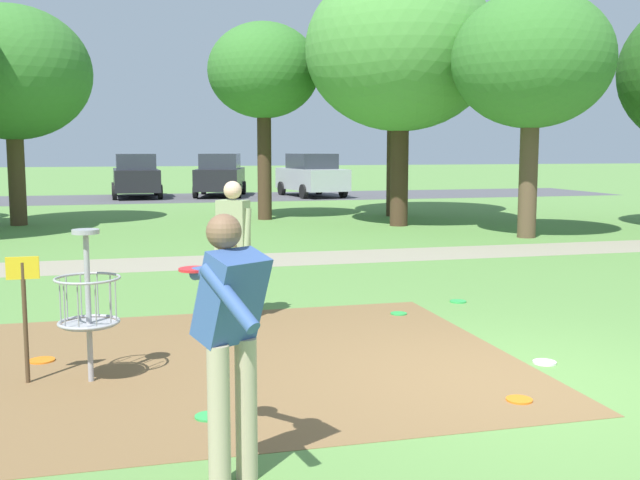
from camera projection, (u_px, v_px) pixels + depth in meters
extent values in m
plane|color=#5B8942|center=(517.00, 381.00, 6.81)|extent=(160.00, 160.00, 0.00)
cube|color=brown|center=(246.00, 361.00, 7.44)|extent=(5.31, 4.56, 0.01)
cylinder|color=#9E9EA3|center=(88.00, 309.00, 6.72)|extent=(0.05, 0.05, 1.35)
cylinder|color=#9E9EA3|center=(85.00, 232.00, 6.64)|extent=(0.24, 0.24, 0.04)
torus|color=#9E9EA3|center=(87.00, 278.00, 6.69)|extent=(0.58, 0.58, 0.02)
torus|color=#9E9EA3|center=(89.00, 322.00, 6.74)|extent=(0.55, 0.55, 0.03)
cylinder|color=#9E9EA3|center=(89.00, 324.00, 6.74)|extent=(0.48, 0.48, 0.02)
cylinder|color=gray|center=(116.00, 299.00, 6.77)|extent=(0.01, 0.01, 0.40)
cylinder|color=gray|center=(111.00, 296.00, 6.90)|extent=(0.01, 0.01, 0.40)
cylinder|color=gray|center=(98.00, 295.00, 6.95)|extent=(0.01, 0.01, 0.40)
cylinder|color=gray|center=(81.00, 296.00, 6.91)|extent=(0.01, 0.01, 0.40)
cylinder|color=gray|center=(67.00, 298.00, 6.80)|extent=(0.01, 0.01, 0.40)
cylinder|color=gray|center=(60.00, 302.00, 6.65)|extent=(0.01, 0.01, 0.40)
cylinder|color=gray|center=(64.00, 305.00, 6.53)|extent=(0.01, 0.01, 0.40)
cylinder|color=gray|center=(78.00, 306.00, 6.48)|extent=(0.01, 0.01, 0.40)
cylinder|color=gray|center=(96.00, 305.00, 6.51)|extent=(0.01, 0.01, 0.40)
cylinder|color=gray|center=(110.00, 302.00, 6.63)|extent=(0.01, 0.01, 0.40)
cylinder|color=#4C3823|center=(25.00, 323.00, 6.70)|extent=(0.04, 0.04, 1.10)
cube|color=gold|center=(23.00, 268.00, 6.64)|extent=(0.28, 0.03, 0.20)
cylinder|color=tan|center=(219.00, 418.00, 4.60)|extent=(0.14, 0.14, 0.92)
cylinder|color=tan|center=(246.00, 409.00, 4.76)|extent=(0.14, 0.14, 0.92)
cube|color=#385693|center=(231.00, 297.00, 4.59)|extent=(0.51, 0.51, 0.60)
sphere|color=brown|center=(224.00, 232.00, 4.58)|extent=(0.22, 0.22, 0.22)
cylinder|color=#385693|center=(221.00, 270.00, 4.89)|extent=(0.39, 0.55, 0.21)
cylinder|color=red|center=(195.00, 269.00, 5.09)|extent=(0.22, 0.22, 0.02)
cylinder|color=#385693|center=(229.00, 297.00, 4.34)|extent=(0.33, 0.45, 0.37)
cylinder|color=#232328|center=(242.00, 284.00, 9.11)|extent=(0.14, 0.14, 0.92)
cylinder|color=#232328|center=(226.00, 283.00, 9.18)|extent=(0.14, 0.14, 0.92)
cube|color=#93A875|center=(233.00, 223.00, 9.05)|extent=(0.42, 0.39, 0.56)
sphere|color=beige|center=(233.00, 190.00, 9.01)|extent=(0.22, 0.22, 0.22)
cylinder|color=#93A875|center=(247.00, 231.00, 8.98)|extent=(0.17, 0.19, 0.55)
cylinder|color=#93A875|center=(218.00, 230.00, 9.11)|extent=(0.17, 0.19, 0.55)
cylinder|color=#E53D99|center=(227.00, 244.00, 8.92)|extent=(0.22, 0.22, 0.02)
cylinder|color=green|center=(458.00, 301.00, 10.29)|extent=(0.23, 0.23, 0.02)
cylinder|color=orange|center=(42.00, 360.00, 7.44)|extent=(0.25, 0.25, 0.02)
cylinder|color=white|center=(545.00, 362.00, 7.37)|extent=(0.23, 0.23, 0.02)
cylinder|color=orange|center=(519.00, 400.00, 6.28)|extent=(0.22, 0.22, 0.02)
cylinder|color=green|center=(399.00, 314.00, 9.53)|extent=(0.21, 0.21, 0.02)
cylinder|color=green|center=(209.00, 417.00, 5.89)|extent=(0.23, 0.23, 0.02)
cylinder|color=brown|center=(528.00, 179.00, 17.51)|extent=(0.43, 0.43, 2.73)
ellipsoid|color=#38752D|center=(532.00, 59.00, 17.17)|extent=(3.69, 3.69, 3.13)
cylinder|color=#4C3823|center=(17.00, 179.00, 20.29)|extent=(0.45, 0.45, 2.52)
ellipsoid|color=#38752D|center=(12.00, 73.00, 19.94)|extent=(4.18, 4.18, 3.56)
cylinder|color=#422D1E|center=(264.00, 167.00, 21.90)|extent=(0.41, 0.41, 3.10)
ellipsoid|color=#38752D|center=(264.00, 70.00, 21.56)|extent=(3.22, 3.22, 2.73)
cylinder|color=#422D1E|center=(399.00, 174.00, 20.16)|extent=(0.48, 0.48, 2.78)
ellipsoid|color=#4C8E3D|center=(401.00, 49.00, 19.75)|extent=(5.06, 5.06, 4.30)
cylinder|color=#422D1E|center=(395.00, 164.00, 23.03)|extent=(0.49, 0.49, 3.19)
ellipsoid|color=#2D6623|center=(396.00, 47.00, 22.59)|extent=(5.16, 5.16, 4.38)
cube|color=#4C4C51|center=(210.00, 197.00, 31.76)|extent=(36.00, 6.00, 0.01)
cube|color=black|center=(136.00, 180.00, 31.59)|extent=(1.91, 4.24, 0.90)
cube|color=#2D333D|center=(135.00, 161.00, 31.49)|extent=(1.64, 2.22, 0.64)
cylinder|color=black|center=(114.00, 189.00, 32.64)|extent=(0.20, 0.60, 0.60)
cylinder|color=black|center=(156.00, 189.00, 33.13)|extent=(0.20, 0.60, 0.60)
cylinder|color=black|center=(115.00, 193.00, 30.16)|extent=(0.20, 0.60, 0.60)
cylinder|color=black|center=(160.00, 192.00, 30.65)|extent=(0.20, 0.60, 0.60)
cube|color=black|center=(220.00, 179.00, 32.44)|extent=(2.70, 4.50, 0.90)
cube|color=#2D333D|center=(220.00, 161.00, 32.34)|extent=(2.04, 2.49, 0.64)
cylinder|color=black|center=(204.00, 188.00, 33.76)|extent=(0.31, 0.63, 0.60)
cylinder|color=black|center=(244.00, 188.00, 33.80)|extent=(0.31, 0.63, 0.60)
cylinder|color=black|center=(195.00, 191.00, 31.18)|extent=(0.31, 0.63, 0.60)
cylinder|color=black|center=(239.00, 191.00, 31.22)|extent=(0.31, 0.63, 0.60)
cube|color=#B2B7BC|center=(312.00, 179.00, 32.35)|extent=(2.42, 4.43, 0.90)
cube|color=#2D333D|center=(312.00, 161.00, 32.26)|extent=(1.90, 2.40, 0.64)
cylinder|color=black|center=(282.00, 188.00, 33.24)|extent=(0.27, 0.62, 0.60)
cylinder|color=black|center=(319.00, 188.00, 33.95)|extent=(0.27, 0.62, 0.60)
cylinder|color=black|center=(304.00, 192.00, 30.87)|extent=(0.27, 0.62, 0.60)
cylinder|color=black|center=(343.00, 191.00, 31.57)|extent=(0.27, 0.62, 0.60)
cube|color=gray|center=(311.00, 258.00, 14.38)|extent=(40.00, 1.71, 0.00)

